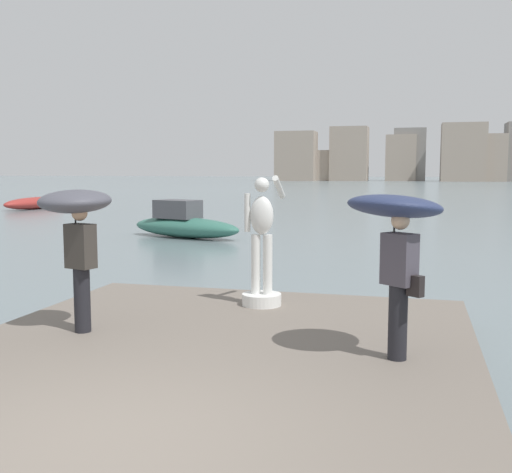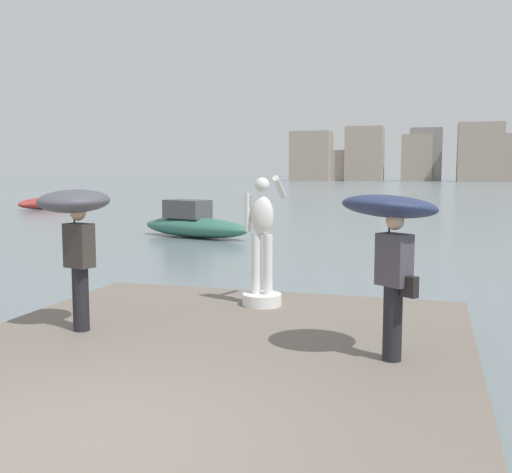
% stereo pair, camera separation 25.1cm
% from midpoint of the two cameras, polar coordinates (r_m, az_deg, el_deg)
% --- Properties ---
extents(ground_plane, '(400.00, 400.00, 0.00)m').
position_cam_midpoint_polar(ground_plane, '(44.40, 12.88, 2.73)').
color(ground_plane, slate).
extents(pier, '(6.53, 9.36, 0.40)m').
position_cam_midpoint_polar(pier, '(6.89, -6.86, -14.19)').
color(pier, '#70665B').
rests_on(pier, ground).
extents(statue_white_figure, '(0.64, 0.88, 2.12)m').
position_cam_midpoint_polar(statue_white_figure, '(9.87, 1.31, -1.67)').
color(statue_white_figure, white).
rests_on(statue_white_figure, pier).
extents(onlooker_left, '(1.20, 1.20, 1.95)m').
position_cam_midpoint_polar(onlooker_left, '(8.61, -15.77, 1.70)').
color(onlooker_left, black).
rests_on(onlooker_left, pier).
extents(onlooker_right, '(1.55, 1.55, 1.97)m').
position_cam_midpoint_polar(onlooker_right, '(7.19, 13.50, 0.94)').
color(onlooker_right, black).
rests_on(onlooker_right, pier).
extents(boat_mid, '(5.18, 2.90, 1.44)m').
position_cam_midpoint_polar(boat_mid, '(23.70, -5.58, 1.19)').
color(boat_mid, '#336B5B').
rests_on(boat_mid, ground).
extents(boat_far, '(2.06, 5.68, 0.79)m').
position_cam_midpoint_polar(boat_far, '(43.47, -18.62, 3.01)').
color(boat_far, '#9E2D28').
rests_on(boat_far, ground).
extents(distant_skyline, '(57.73, 13.90, 13.48)m').
position_cam_midpoint_polar(distant_skyline, '(149.52, 14.74, 7.37)').
color(distant_skyline, gray).
rests_on(distant_skyline, ground).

